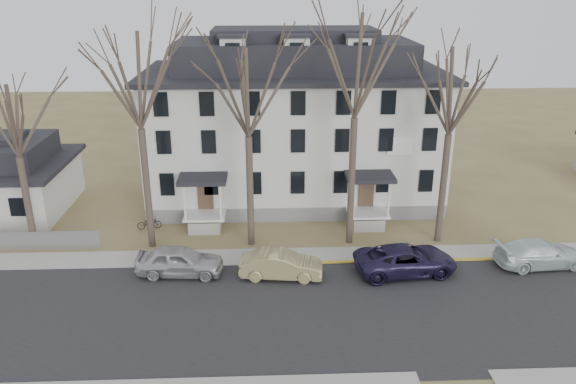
{
  "coord_description": "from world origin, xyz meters",
  "views": [
    {
      "loc": [
        -4.03,
        -21.14,
        15.21
      ],
      "look_at": [
        -2.79,
        9.0,
        3.67
      ],
      "focal_mm": 35.0,
      "sensor_mm": 36.0,
      "label": 1
    }
  ],
  "objects_px": {
    "tree_center": "(357,59)",
    "tree_mid_right": "(454,85)",
    "tree_mid_left": "(247,87)",
    "tree_bungalow": "(12,115)",
    "tree_far_left": "(136,74)",
    "small_house": "(5,179)",
    "car_silver": "(180,261)",
    "bicycle_left": "(149,224)",
    "car_tan": "(281,265)",
    "boarding_house": "(294,125)",
    "car_navy": "(405,260)",
    "car_white": "(540,254)"
  },
  "relations": [
    {
      "from": "small_house",
      "to": "car_navy",
      "type": "xyz_separation_m",
      "value": [
        25.51,
        -10.15,
        -1.48
      ]
    },
    {
      "from": "boarding_house",
      "to": "car_silver",
      "type": "relative_size",
      "value": 4.41
    },
    {
      "from": "small_house",
      "to": "car_silver",
      "type": "bearing_deg",
      "value": -36.69
    },
    {
      "from": "tree_far_left",
      "to": "tree_mid_left",
      "type": "relative_size",
      "value": 1.08
    },
    {
      "from": "small_house",
      "to": "tree_mid_right",
      "type": "relative_size",
      "value": 0.68
    },
    {
      "from": "small_house",
      "to": "tree_bungalow",
      "type": "distance_m",
      "value": 9.43
    },
    {
      "from": "car_navy",
      "to": "tree_mid_left",
      "type": "bearing_deg",
      "value": 58.64
    },
    {
      "from": "boarding_house",
      "to": "car_tan",
      "type": "relative_size",
      "value": 4.69
    },
    {
      "from": "tree_mid_left",
      "to": "tree_center",
      "type": "xyz_separation_m",
      "value": [
        6.0,
        0.0,
        1.48
      ]
    },
    {
      "from": "tree_bungalow",
      "to": "car_silver",
      "type": "height_order",
      "value": "tree_bungalow"
    },
    {
      "from": "boarding_house",
      "to": "small_house",
      "type": "distance_m",
      "value": 20.34
    },
    {
      "from": "tree_mid_left",
      "to": "tree_bungalow",
      "type": "xyz_separation_m",
      "value": [
        -13.0,
        0.0,
        -1.48
      ]
    },
    {
      "from": "tree_center",
      "to": "tree_mid_right",
      "type": "height_order",
      "value": "tree_center"
    },
    {
      "from": "tree_bungalow",
      "to": "car_silver",
      "type": "relative_size",
      "value": 2.29
    },
    {
      "from": "small_house",
      "to": "tree_center",
      "type": "xyz_separation_m",
      "value": [
        23.0,
        -6.2,
        8.84
      ]
    },
    {
      "from": "boarding_house",
      "to": "car_tan",
      "type": "bearing_deg",
      "value": -96.04
    },
    {
      "from": "tree_mid_left",
      "to": "tree_mid_right",
      "type": "bearing_deg",
      "value": 0.0
    },
    {
      "from": "tree_center",
      "to": "tree_mid_right",
      "type": "xyz_separation_m",
      "value": [
        5.5,
        0.0,
        -1.48
      ]
    },
    {
      "from": "boarding_house",
      "to": "small_house",
      "type": "height_order",
      "value": "boarding_house"
    },
    {
      "from": "boarding_house",
      "to": "car_white",
      "type": "relative_size",
      "value": 4.11
    },
    {
      "from": "car_silver",
      "to": "car_tan",
      "type": "distance_m",
      "value": 5.53
    },
    {
      "from": "tree_mid_left",
      "to": "bicycle_left",
      "type": "relative_size",
      "value": 8.3
    },
    {
      "from": "small_house",
      "to": "car_silver",
      "type": "relative_size",
      "value": 1.84
    },
    {
      "from": "tree_far_left",
      "to": "car_navy",
      "type": "height_order",
      "value": "tree_far_left"
    },
    {
      "from": "bicycle_left",
      "to": "tree_bungalow",
      "type": "bearing_deg",
      "value": 100.31
    },
    {
      "from": "tree_far_left",
      "to": "tree_bungalow",
      "type": "relative_size",
      "value": 1.27
    },
    {
      "from": "bicycle_left",
      "to": "boarding_house",
      "type": "bearing_deg",
      "value": -69.29
    },
    {
      "from": "bicycle_left",
      "to": "car_tan",
      "type": "bearing_deg",
      "value": -138.58
    },
    {
      "from": "tree_mid_left",
      "to": "small_house",
      "type": "bearing_deg",
      "value": 159.97
    },
    {
      "from": "tree_far_left",
      "to": "car_navy",
      "type": "distance_m",
      "value": 17.82
    },
    {
      "from": "small_house",
      "to": "tree_center",
      "type": "bearing_deg",
      "value": -15.08
    },
    {
      "from": "tree_mid_right",
      "to": "bicycle_left",
      "type": "distance_m",
      "value": 20.45
    },
    {
      "from": "boarding_house",
      "to": "bicycle_left",
      "type": "height_order",
      "value": "boarding_house"
    },
    {
      "from": "tree_far_left",
      "to": "tree_mid_left",
      "type": "bearing_deg",
      "value": 0.0
    },
    {
      "from": "small_house",
      "to": "tree_mid_right",
      "type": "distance_m",
      "value": 30.08
    },
    {
      "from": "boarding_house",
      "to": "bicycle_left",
      "type": "bearing_deg",
      "value": -149.06
    },
    {
      "from": "tree_far_left",
      "to": "tree_mid_left",
      "type": "distance_m",
      "value": 6.05
    },
    {
      "from": "car_silver",
      "to": "car_tan",
      "type": "bearing_deg",
      "value": -91.56
    },
    {
      "from": "tree_far_left",
      "to": "car_navy",
      "type": "xyz_separation_m",
      "value": [
        14.51,
        -3.96,
        -9.57
      ]
    },
    {
      "from": "tree_center",
      "to": "tree_bungalow",
      "type": "distance_m",
      "value": 19.23
    },
    {
      "from": "boarding_house",
      "to": "car_navy",
      "type": "bearing_deg",
      "value": -65.55
    },
    {
      "from": "tree_center",
      "to": "boarding_house",
      "type": "bearing_deg",
      "value": 110.2
    },
    {
      "from": "small_house",
      "to": "tree_mid_left",
      "type": "xyz_separation_m",
      "value": [
        17.0,
        -6.2,
        7.35
      ]
    },
    {
      "from": "tree_center",
      "to": "car_navy",
      "type": "height_order",
      "value": "tree_center"
    },
    {
      "from": "boarding_house",
      "to": "car_tan",
      "type": "height_order",
      "value": "boarding_house"
    },
    {
      "from": "tree_center",
      "to": "tree_far_left",
      "type": "bearing_deg",
      "value": 180.0
    },
    {
      "from": "car_tan",
      "to": "bicycle_left",
      "type": "distance_m",
      "value": 10.59
    },
    {
      "from": "small_house",
      "to": "tree_mid_right",
      "type": "height_order",
      "value": "tree_mid_right"
    },
    {
      "from": "boarding_house",
      "to": "tree_mid_right",
      "type": "relative_size",
      "value": 1.63
    },
    {
      "from": "car_white",
      "to": "boarding_house",
      "type": "bearing_deg",
      "value": 43.77
    }
  ]
}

